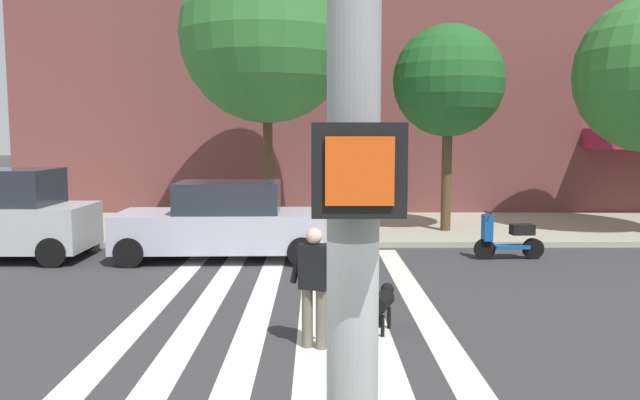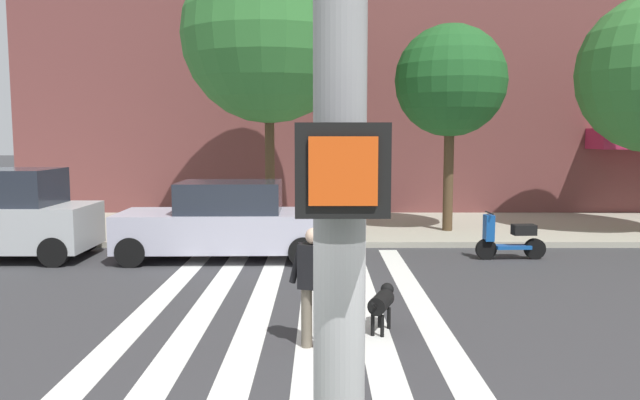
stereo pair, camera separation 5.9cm
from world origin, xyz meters
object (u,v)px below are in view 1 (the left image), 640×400
parked_car_behind_first (223,222)px  parked_scooter (509,239)px  pedestrian_dog_walker (314,281)px  street_tree_nearest (267,36)px  street_tree_middle (448,82)px  dog_on_leash (382,301)px

parked_car_behind_first → parked_scooter: 6.63m
parked_car_behind_first → pedestrian_dog_walker: (2.13, -6.00, 0.07)m
parked_scooter → street_tree_nearest: bearing=150.5°
parked_car_behind_first → street_tree_middle: bearing=29.5°
parked_car_behind_first → street_tree_nearest: street_tree_nearest is taller
parked_scooter → dog_on_leash: bearing=-123.9°
parked_scooter → street_tree_middle: (-0.76, 3.38, 3.88)m
parked_car_behind_first → street_tree_nearest: 5.78m
street_tree_nearest → dog_on_leash: 10.22m
street_tree_middle → dog_on_leash: (-2.74, -8.60, -3.92)m
parked_car_behind_first → street_tree_middle: (5.86, 3.31, 3.50)m
parked_car_behind_first → dog_on_leash: bearing=-59.5°
parked_car_behind_first → pedestrian_dog_walker: parked_car_behind_first is taller
street_tree_middle → dog_on_leash: size_ratio=6.10×
pedestrian_dog_walker → dog_on_leash: 1.31m
dog_on_leash → street_tree_nearest: bearing=105.2°
street_tree_middle → parked_car_behind_first: bearing=-150.5°
parked_car_behind_first → dog_on_leash: (3.12, -5.29, -0.42)m
street_tree_nearest → street_tree_middle: (5.06, 0.09, -1.23)m
pedestrian_dog_walker → dog_on_leash: size_ratio=1.73×
parked_scooter → street_tree_nearest: size_ratio=0.21×
dog_on_leash → parked_car_behind_first: bearing=120.5°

